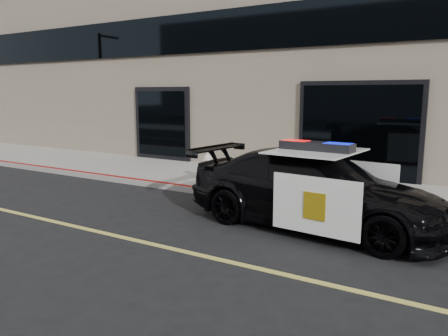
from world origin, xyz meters
The scene contains 4 objects.
ground centered at (0.00, 0.00, 0.00)m, with size 120.00×120.00×0.00m, color black.
sidewalk_n centered at (0.00, 5.25, 0.07)m, with size 60.00×3.50×0.15m, color gray.
police_car centered at (-0.61, 2.39, 0.73)m, with size 2.90×5.36×1.64m.
fire_hydrant centered at (-4.41, 4.46, 0.50)m, with size 0.34×0.47×0.75m.
Camera 1 is at (2.11, -5.41, 2.53)m, focal length 35.00 mm.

